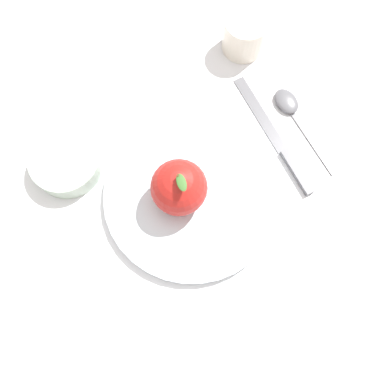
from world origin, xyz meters
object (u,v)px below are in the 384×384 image
Objects in this scene: knife at (279,144)px; dinner_plate at (192,194)px; apple at (179,187)px; cup at (245,33)px; side_bowl at (66,162)px; spoon at (292,110)px.

dinner_plate is at bearing -86.38° from knife.
apple is (-0.00, -0.02, 0.05)m from dinner_plate.
cup is (-0.19, 0.22, -0.02)m from apple.
spoon is at bearing 77.33° from side_bowl.
apple reaches higher than spoon.
dinner_plate is 1.16× the size of knife.
side_bowl reaches higher than spoon.
cup is 0.43× the size of spoon.
cup is 0.31× the size of knife.
spoon is (0.08, 0.35, -0.01)m from side_bowl.
side_bowl is 0.47× the size of knife.
dinner_plate is 0.16m from knife.
side_bowl is 1.50× the size of cup.
spoon reaches higher than knife.
side_bowl is 0.35m from cup.
side_bowl is at bearing -134.92° from apple.
dinner_plate is 3.72× the size of cup.
cup reaches higher than knife.
spoon is at bearing 129.78° from knife.
cup reaches higher than dinner_plate.
side_bowl is (-0.13, -0.14, 0.01)m from dinner_plate.
dinner_plate is 2.48× the size of side_bowl.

